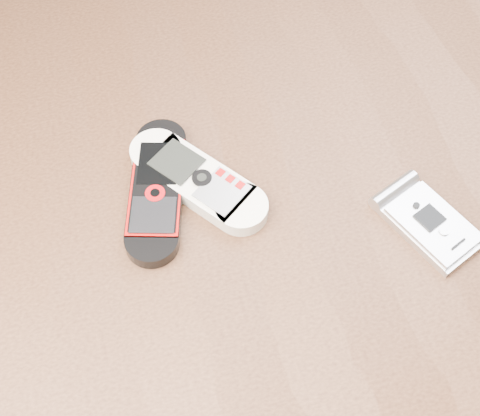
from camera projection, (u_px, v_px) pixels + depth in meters
name	position (u px, v px, depth m)	size (l,w,h in m)	color
table	(235.00, 269.00, 0.68)	(1.20, 0.80, 0.75)	black
nokia_white	(197.00, 180.00, 0.60)	(0.05, 0.15, 0.02)	white
nokia_black_red	(157.00, 189.00, 0.60)	(0.05, 0.15, 0.02)	black
motorola_razr	(430.00, 224.00, 0.58)	(0.05, 0.10, 0.01)	silver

